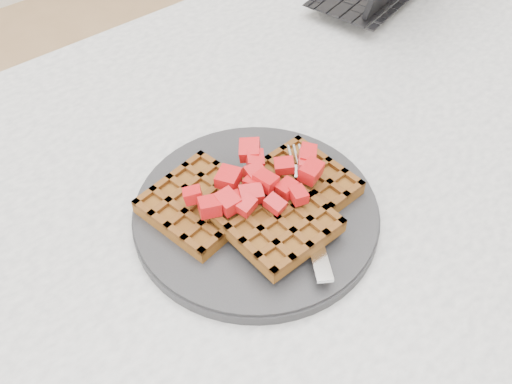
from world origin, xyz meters
TOP-DOWN VIEW (x-y plane):
  - table at (0.00, 0.00)m, footprint 1.20×0.80m
  - plate at (-0.14, -0.03)m, footprint 0.26×0.26m
  - waffles at (-0.14, -0.03)m, footprint 0.21×0.18m
  - strawberry_pile at (-0.14, -0.03)m, footprint 0.15×0.15m
  - fork at (-0.10, -0.07)m, footprint 0.12×0.16m

SIDE VIEW (x-z plane):
  - table at x=0.00m, z-range 0.26..1.01m
  - plate at x=-0.14m, z-range 0.75..0.77m
  - fork at x=-0.10m, z-range 0.77..0.78m
  - waffles at x=-0.14m, z-range 0.76..0.79m
  - strawberry_pile at x=-0.14m, z-range 0.79..0.82m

